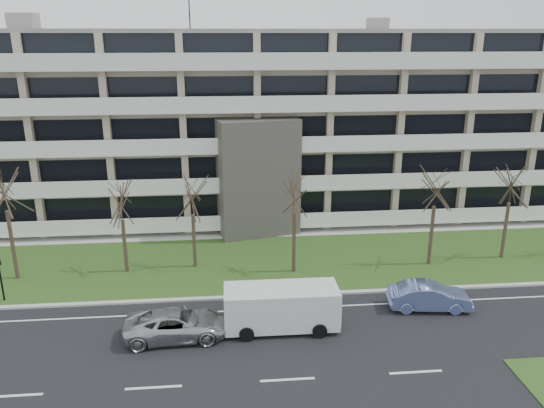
{
  "coord_description": "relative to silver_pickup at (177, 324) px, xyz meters",
  "views": [
    {
      "loc": [
        -2.61,
        -20.27,
        15.01
      ],
      "look_at": [
        0.23,
        10.0,
        5.17
      ],
      "focal_mm": 35.0,
      "sensor_mm": 36.0,
      "label": 1
    }
  ],
  "objects": [
    {
      "name": "pedestrian_signal",
      "position": [
        -10.41,
        4.87,
        0.99
      ],
      "size": [
        0.3,
        0.27,
        2.72
      ],
      "rotation": [
        0.0,
        0.0,
        -0.31
      ],
      "color": "black",
      "rests_on": "ground"
    },
    {
      "name": "blue_sedan",
      "position": [
        14.05,
        1.69,
        0.03
      ],
      "size": [
        4.79,
        2.14,
        1.53
      ],
      "primitive_type": "imported",
      "rotation": [
        0.0,
        0.0,
        1.46
      ],
      "color": "#768BCD",
      "rests_on": "ground"
    },
    {
      "name": "grass_verge",
      "position": [
        5.25,
        8.94,
        -0.71
      ],
      "size": [
        90.0,
        10.0,
        0.06
      ],
      "primitive_type": "cube",
      "color": "#2B4C19",
      "rests_on": "ground"
    },
    {
      "name": "tree_3",
      "position": [
        0.55,
        8.62,
        4.43
      ],
      "size": [
        3.32,
        3.32,
        6.65
      ],
      "color": "#382B21",
      "rests_on": "ground"
    },
    {
      "name": "tree_6",
      "position": [
        21.82,
        8.14,
        4.88
      ],
      "size": [
        3.62,
        3.62,
        7.23
      ],
      "color": "#382B21",
      "rests_on": "ground"
    },
    {
      "name": "silver_pickup",
      "position": [
        0.0,
        0.0,
        0.0
      ],
      "size": [
        5.42,
        2.69,
        1.48
      ],
      "primitive_type": "imported",
      "rotation": [
        0.0,
        0.0,
        1.62
      ],
      "color": "#AFB1B6",
      "rests_on": "ground"
    },
    {
      "name": "tree_5",
      "position": [
        16.34,
        7.56,
        5.05
      ],
      "size": [
        3.72,
        3.72,
        7.45
      ],
      "color": "#382B21",
      "rests_on": "ground"
    },
    {
      "name": "tree_2",
      "position": [
        -3.89,
        8.25,
        4.34
      ],
      "size": [
        3.27,
        3.27,
        6.54
      ],
      "color": "#382B21",
      "rests_on": "ground"
    },
    {
      "name": "apartment_building",
      "position": [
        5.25,
        21.26,
        6.88
      ],
      "size": [
        60.5,
        15.1,
        18.75
      ],
      "color": "#C4B098",
      "rests_on": "ground"
    },
    {
      "name": "ground",
      "position": [
        5.25,
        -4.06,
        -0.74
      ],
      "size": [
        160.0,
        160.0,
        0.0
      ],
      "primitive_type": "plane",
      "color": "black",
      "rests_on": "ground"
    },
    {
      "name": "tree_4",
      "position": [
        7.04,
        7.24,
        4.94
      ],
      "size": [
        3.65,
        3.65,
        7.3
      ],
      "color": "#382B21",
      "rests_on": "ground"
    },
    {
      "name": "white_van",
      "position": [
        5.53,
        0.41,
        0.66
      ],
      "size": [
        6.03,
        2.53,
        2.33
      ],
      "rotation": [
        0.0,
        0.0,
        -0.01
      ],
      "color": "white",
      "rests_on": "ground"
    },
    {
      "name": "curb",
      "position": [
        5.25,
        3.94,
        -0.68
      ],
      "size": [
        90.0,
        0.35,
        0.12
      ],
      "primitive_type": "cube",
      "color": "#B2B2AD",
      "rests_on": "ground"
    },
    {
      "name": "sidewalk",
      "position": [
        5.25,
        14.44,
        -0.7
      ],
      "size": [
        90.0,
        2.0,
        0.08
      ],
      "primitive_type": "cube",
      "color": "#B2B2AD",
      "rests_on": "ground"
    },
    {
      "name": "tree_1",
      "position": [
        -10.69,
        7.86,
        5.65
      ],
      "size": [
        4.11,
        4.11,
        8.21
      ],
      "color": "#382B21",
      "rests_on": "ground"
    },
    {
      "name": "lane_edge_line",
      "position": [
        5.25,
        2.44,
        -0.73
      ],
      "size": [
        90.0,
        0.12,
        0.01
      ],
      "primitive_type": "cube",
      "color": "white",
      "rests_on": "ground"
    }
  ]
}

